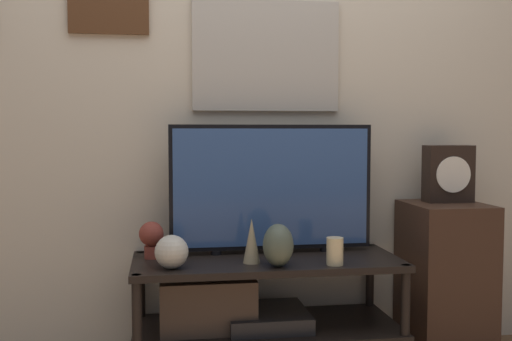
{
  "coord_description": "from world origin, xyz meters",
  "views": [
    {
      "loc": [
        -0.45,
        -2.3,
        1.08
      ],
      "look_at": [
        -0.05,
        0.29,
        0.91
      ],
      "focal_mm": 42.0,
      "sensor_mm": 36.0,
      "label": 1
    }
  ],
  "objects": [
    {
      "name": "wall_back",
      "position": [
        -0.0,
        0.59,
        1.36
      ],
      "size": [
        6.4,
        0.08,
        2.7
      ],
      "color": "beige",
      "rests_on": "ground_plane"
    },
    {
      "name": "media_console",
      "position": [
        -0.09,
        0.29,
        0.32
      ],
      "size": [
        1.18,
        0.5,
        0.51
      ],
      "color": "black",
      "rests_on": "ground_plane"
    },
    {
      "name": "television",
      "position": [
        0.04,
        0.4,
        0.82
      ],
      "size": [
        0.94,
        0.05,
        0.6
      ],
      "color": "black",
      "rests_on": "media_console"
    },
    {
      "name": "vase_slim_bronze",
      "position": [
        -0.08,
        0.21,
        0.61
      ],
      "size": [
        0.07,
        0.07,
        0.19
      ],
      "color": "tan",
      "rests_on": "media_console"
    },
    {
      "name": "vase_round_glass",
      "position": [
        -0.42,
        0.15,
        0.58
      ],
      "size": [
        0.14,
        0.14,
        0.14
      ],
      "color": "beige",
      "rests_on": "media_console"
    },
    {
      "name": "vase_urn_stoneware",
      "position": [
        0.02,
        0.13,
        0.6
      ],
      "size": [
        0.13,
        0.15,
        0.18
      ],
      "color": "#4C5647",
      "rests_on": "media_console"
    },
    {
      "name": "candle_jar",
      "position": [
        0.26,
        0.12,
        0.57
      ],
      "size": [
        0.07,
        0.07,
        0.12
      ],
      "color": "beige",
      "rests_on": "media_console"
    },
    {
      "name": "decorative_bust",
      "position": [
        -0.51,
        0.37,
        0.61
      ],
      "size": [
        0.11,
        0.11,
        0.16
      ],
      "color": "brown",
      "rests_on": "media_console"
    },
    {
      "name": "side_table",
      "position": [
        0.87,
        0.34,
        0.37
      ],
      "size": [
        0.36,
        0.4,
        0.74
      ],
      "color": "#382319",
      "rests_on": "ground_plane"
    },
    {
      "name": "mantel_clock",
      "position": [
        0.91,
        0.39,
        0.87
      ],
      "size": [
        0.23,
        0.11,
        0.27
      ],
      "color": "black",
      "rests_on": "side_table"
    }
  ]
}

